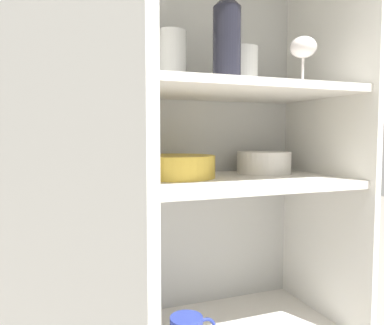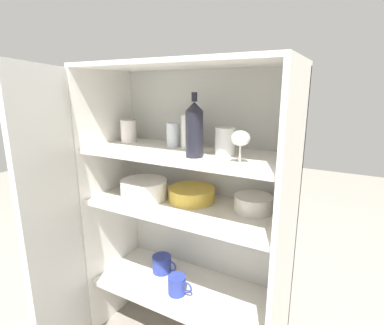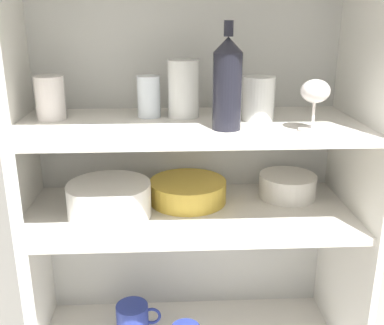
{
  "view_description": "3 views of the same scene",
  "coord_description": "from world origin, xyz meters",
  "px_view_note": "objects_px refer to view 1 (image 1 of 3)",
  "views": [
    {
      "loc": [
        -0.32,
        -0.72,
        0.85
      ],
      "look_at": [
        0.03,
        0.19,
        0.78
      ],
      "focal_mm": 35.0,
      "sensor_mm": 36.0,
      "label": 1
    },
    {
      "loc": [
        0.64,
        -0.9,
        1.24
      ],
      "look_at": [
        0.01,
        0.23,
        0.92
      ],
      "focal_mm": 28.0,
      "sensor_mm": 36.0,
      "label": 2
    },
    {
      "loc": [
        -0.05,
        -0.93,
        1.24
      ],
      "look_at": [
        0.01,
        0.22,
        0.86
      ],
      "focal_mm": 42.0,
      "sensor_mm": 36.0,
      "label": 3
    }
  ],
  "objects_px": {
    "mixing_bowl_large": "(175,165)",
    "wine_bottle": "(227,37)",
    "plate_stack_white": "(102,166)",
    "serving_bowl_small": "(264,161)"
  },
  "relations": [
    {
      "from": "mixing_bowl_large",
      "to": "wine_bottle",
      "type": "bearing_deg",
      "value": -56.53
    },
    {
      "from": "wine_bottle",
      "to": "plate_stack_white",
      "type": "relative_size",
      "value": 1.14
    },
    {
      "from": "mixing_bowl_large",
      "to": "serving_bowl_small",
      "type": "xyz_separation_m",
      "value": [
        0.29,
        0.02,
        0.0
      ]
    },
    {
      "from": "plate_stack_white",
      "to": "serving_bowl_small",
      "type": "distance_m",
      "value": 0.51
    },
    {
      "from": "wine_bottle",
      "to": "plate_stack_white",
      "type": "bearing_deg",
      "value": 170.65
    },
    {
      "from": "wine_bottle",
      "to": "mixing_bowl_large",
      "type": "bearing_deg",
      "value": 123.47
    },
    {
      "from": "wine_bottle",
      "to": "mixing_bowl_large",
      "type": "distance_m",
      "value": 0.36
    },
    {
      "from": "plate_stack_white",
      "to": "serving_bowl_small",
      "type": "xyz_separation_m",
      "value": [
        0.5,
        0.11,
        -0.01
      ]
    },
    {
      "from": "wine_bottle",
      "to": "serving_bowl_small",
      "type": "relative_size",
      "value": 1.52
    },
    {
      "from": "plate_stack_white",
      "to": "serving_bowl_small",
      "type": "relative_size",
      "value": 1.33
    }
  ]
}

